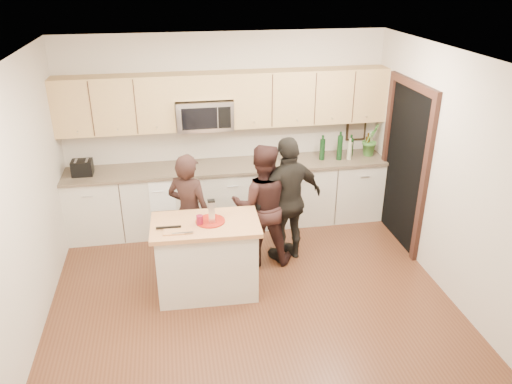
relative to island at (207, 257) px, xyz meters
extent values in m
plane|color=#552F1D|center=(0.47, -0.10, -0.45)|extent=(4.50, 4.50, 0.00)
cube|color=#BCB2A1|center=(0.47, 1.90, 0.90)|extent=(4.50, 0.02, 2.70)
cube|color=#BCB2A1|center=(0.47, -2.10, 0.90)|extent=(4.50, 0.02, 2.70)
cube|color=#BCB2A1|center=(-1.78, -0.10, 0.90)|extent=(0.02, 4.00, 2.70)
cube|color=#BCB2A1|center=(2.72, -0.10, 0.90)|extent=(0.02, 4.00, 2.70)
cube|color=white|center=(0.47, -0.10, 2.25)|extent=(4.50, 4.00, 0.02)
cube|color=beige|center=(0.47, 1.59, 0.00)|extent=(4.50, 0.62, 0.90)
cube|color=#796651|center=(0.47, 1.58, 0.47)|extent=(4.50, 0.66, 0.04)
cube|color=tan|center=(-1.00, 1.73, 1.37)|extent=(1.55, 0.33, 0.75)
cube|color=tan|center=(1.64, 1.73, 1.37)|extent=(2.17, 0.33, 0.75)
cube|color=tan|center=(0.16, 1.73, 1.58)|extent=(0.78, 0.33, 0.33)
cube|color=silver|center=(0.16, 1.70, 1.20)|extent=(0.76, 0.40, 0.40)
cube|color=black|center=(0.08, 1.50, 1.20)|extent=(0.47, 0.01, 0.29)
cube|color=black|center=(0.41, 1.50, 1.20)|extent=(0.17, 0.01, 0.29)
cube|color=black|center=(2.71, 0.80, 0.60)|extent=(0.02, 1.05, 2.10)
cube|color=black|center=(2.69, 0.22, 0.60)|extent=(0.06, 0.10, 2.10)
cube|color=black|center=(2.69, 1.38, 0.60)|extent=(0.06, 0.10, 2.10)
cube|color=black|center=(2.69, 0.80, 1.70)|extent=(0.06, 1.25, 0.10)
cube|color=black|center=(2.42, 1.89, 0.83)|extent=(0.30, 0.03, 0.38)
cube|color=tan|center=(2.42, 1.87, 0.83)|extent=(0.24, 0.00, 0.32)
cube|color=white|center=(-0.48, 1.27, 0.25)|extent=(0.34, 0.01, 0.48)
cube|color=white|center=(-0.48, 1.57, 0.48)|extent=(0.34, 0.60, 0.01)
cube|color=beige|center=(0.00, 0.00, -0.03)|extent=(1.13, 0.68, 0.85)
cube|color=#B17F4A|center=(0.00, 0.00, 0.42)|extent=(1.22, 0.74, 0.05)
cylinder|color=maroon|center=(0.06, 0.01, 0.45)|extent=(0.33, 0.33, 0.02)
cube|color=silver|center=(0.07, -0.03, 0.59)|extent=(0.07, 0.06, 0.25)
cube|color=black|center=(0.07, -0.03, 0.72)|extent=(0.08, 0.06, 0.02)
cylinder|color=maroon|center=(-0.06, -0.04, 0.50)|extent=(0.07, 0.07, 0.11)
cube|color=#B17F4A|center=(-0.34, -0.14, 0.45)|extent=(0.24, 0.19, 0.02)
cube|color=black|center=(-0.40, -0.08, 0.47)|extent=(0.27, 0.04, 0.02)
cube|color=silver|center=(-0.26, -0.22, 0.47)|extent=(0.22, 0.03, 0.01)
cube|color=black|center=(-1.49, 1.57, 0.59)|extent=(0.27, 0.22, 0.20)
cube|color=silver|center=(-1.56, 1.57, 0.69)|extent=(0.03, 0.16, 0.00)
cube|color=silver|center=(-1.42, 1.57, 0.69)|extent=(0.03, 0.16, 0.00)
cylinder|color=black|center=(1.81, 1.56, 0.67)|extent=(0.08, 0.08, 0.36)
cylinder|color=#A7A583|center=(2.20, 1.50, 0.64)|extent=(0.07, 0.07, 0.31)
cylinder|color=black|center=(2.26, 1.62, 0.65)|extent=(0.07, 0.07, 0.33)
cylinder|color=#37260A|center=(2.51, 1.63, 0.65)|extent=(0.06, 0.06, 0.34)
cylinder|color=#A7A583|center=(2.57, 1.69, 0.65)|extent=(0.08, 0.08, 0.33)
cylinder|color=black|center=(2.05, 1.51, 0.69)|extent=(0.08, 0.08, 0.41)
imported|color=#427D32|center=(2.56, 1.62, 0.72)|extent=(0.33, 0.31, 0.48)
imported|color=black|center=(-0.15, 0.55, 0.30)|extent=(0.66, 0.60, 1.52)
imported|color=black|center=(0.75, 0.55, 0.33)|extent=(0.85, 0.70, 1.58)
imported|color=black|center=(1.08, 0.55, 0.37)|extent=(1.04, 0.73, 1.65)
camera|label=1|loc=(-0.30, -4.89, 3.05)|focal=35.00mm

